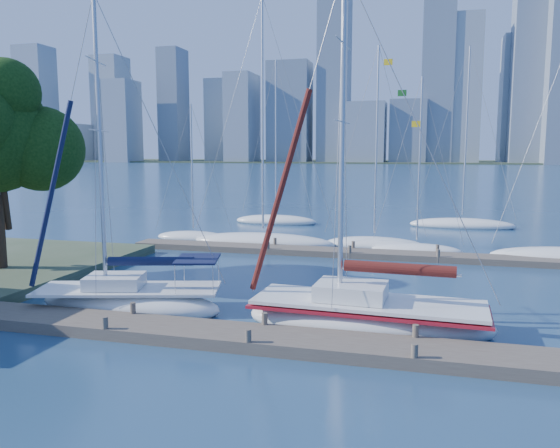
# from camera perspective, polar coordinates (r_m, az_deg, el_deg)

# --- Properties ---
(ground) EXTENTS (700.00, 700.00, 0.00)m
(ground) POSITION_cam_1_polar(r_m,az_deg,el_deg) (18.23, -2.43, -12.47)
(ground) COLOR #193850
(ground) RESTS_ON ground
(near_dock) EXTENTS (26.00, 2.00, 0.40)m
(near_dock) POSITION_cam_1_polar(r_m,az_deg,el_deg) (18.17, -2.43, -11.87)
(near_dock) COLOR #51443B
(near_dock) RESTS_ON ground
(far_dock) EXTENTS (30.00, 1.80, 0.36)m
(far_dock) POSITION_cam_1_polar(r_m,az_deg,el_deg) (33.06, 9.19, -3.10)
(far_dock) COLOR #51443B
(far_dock) RESTS_ON ground
(far_shore) EXTENTS (800.00, 100.00, 1.50)m
(far_shore) POSITION_cam_1_polar(r_m,az_deg,el_deg) (336.45, 14.04, 6.27)
(far_shore) COLOR #38472D
(far_shore) RESTS_ON ground
(sailboat_navy) EXTENTS (8.05, 4.40, 12.61)m
(sailboat_navy) POSITION_cam_1_polar(r_m,az_deg,el_deg) (22.51, -15.56, -6.08)
(sailboat_navy) COLOR silver
(sailboat_navy) RESTS_ON ground
(sailboat_maroon) EXTENTS (8.83, 3.26, 13.00)m
(sailboat_maroon) POSITION_cam_1_polar(r_m,az_deg,el_deg) (19.72, 9.12, -8.02)
(sailboat_maroon) COLOR silver
(sailboat_maroon) RESTS_ON ground
(bg_boat_0) EXTENTS (5.75, 2.68, 9.83)m
(bg_boat_0) POSITION_cam_1_polar(r_m,az_deg,el_deg) (39.39, -9.02, -1.33)
(bg_boat_0) COLOR silver
(bg_boat_0) RESTS_ON ground
(bg_boat_1) EXTENTS (9.78, 2.71, 16.44)m
(bg_boat_1) POSITION_cam_1_polar(r_m,az_deg,el_deg) (36.55, -1.78, -1.79)
(bg_boat_1) COLOR silver
(bg_boat_1) RESTS_ON ground
(bg_boat_2) EXTENTS (6.58, 2.18, 13.18)m
(bg_boat_2) POSITION_cam_1_polar(r_m,az_deg,el_deg) (36.20, 9.82, -2.05)
(bg_boat_2) COLOR silver
(bg_boat_2) RESTS_ON ground
(bg_boat_3) EXTENTS (5.82, 3.12, 10.98)m
(bg_boat_3) POSITION_cam_1_polar(r_m,az_deg,el_deg) (34.69, 14.08, -2.65)
(bg_boat_3) COLOR silver
(bg_boat_3) RESTS_ON ground
(bg_boat_6) EXTENTS (7.59, 4.39, 14.31)m
(bg_boat_6) POSITION_cam_1_polar(r_m,az_deg,el_deg) (47.77, -0.43, 0.39)
(bg_boat_6) COLOR silver
(bg_boat_6) RESTS_ON ground
(bg_boat_7) EXTENTS (8.69, 5.60, 14.92)m
(bg_boat_7) POSITION_cam_1_polar(r_m,az_deg,el_deg) (47.61, 18.50, -0.02)
(bg_boat_7) COLOR silver
(bg_boat_7) RESTS_ON ground
(skyline) EXTENTS (504.27, 51.31, 99.58)m
(skyline) POSITION_cam_1_polar(r_m,az_deg,el_deg) (308.56, 18.46, 12.37)
(skyline) COLOR gray
(skyline) RESTS_ON ground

